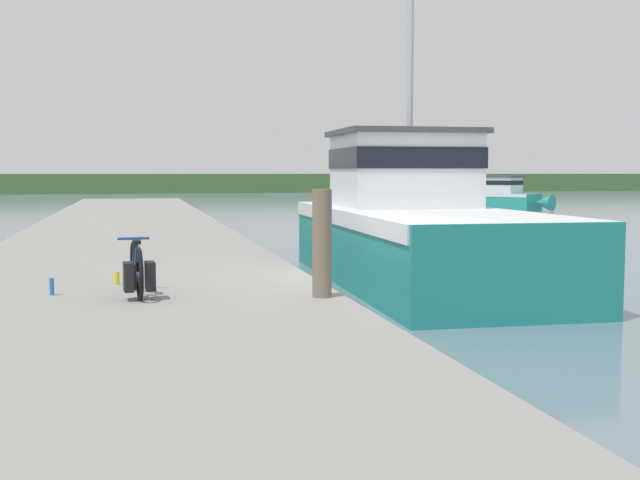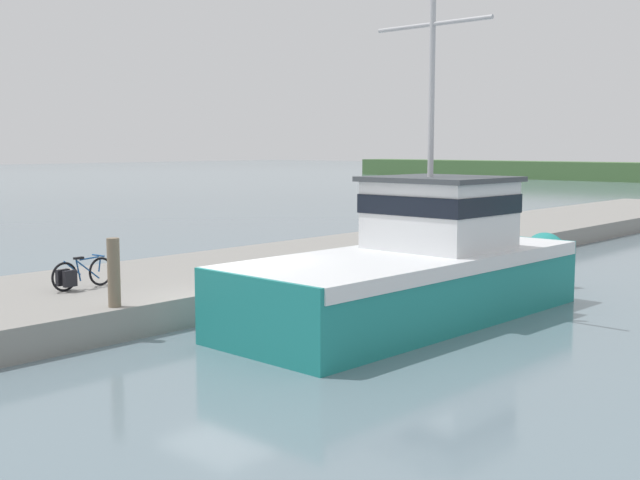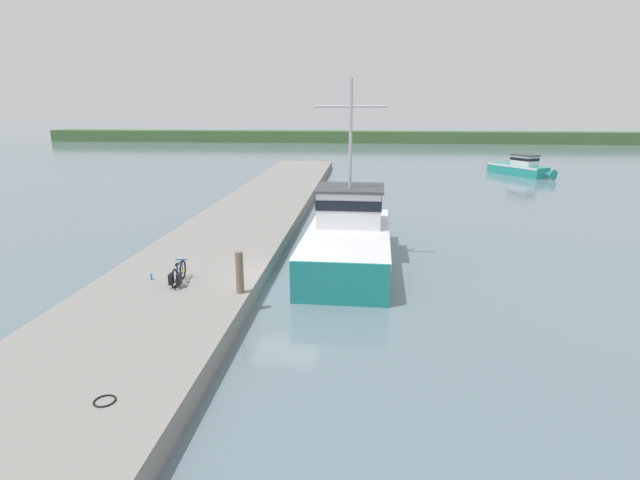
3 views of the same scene
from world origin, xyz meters
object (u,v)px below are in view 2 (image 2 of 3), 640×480
object	(u,v)px
water_bottle_by_bike	(116,277)
water_bottle_on_curb	(66,277)
bicycle_touring	(78,275)
fishing_boat_main	(421,266)
mooring_post	(114,273)

from	to	relation	value
water_bottle_by_bike	water_bottle_on_curb	bearing A→B (deg)	-133.63
water_bottle_by_bike	bicycle_touring	bearing A→B (deg)	-76.61
fishing_boat_main	bicycle_touring	bearing A→B (deg)	-135.26
bicycle_touring	water_bottle_on_curb	bearing A→B (deg)	157.84
bicycle_touring	fishing_boat_main	bearing A→B (deg)	38.96
fishing_boat_main	water_bottle_by_bike	distance (m)	7.55
mooring_post	water_bottle_on_curb	distance (m)	3.74
fishing_boat_main	bicycle_touring	xyz separation A→B (m)	(-5.90, -5.54, -0.17)
water_bottle_on_curb	bicycle_touring	bearing A→B (deg)	-17.90
bicycle_touring	water_bottle_by_bike	world-z (taller)	bicycle_touring
water_bottle_by_bike	water_bottle_on_curb	distance (m)	1.22
mooring_post	water_bottle_by_bike	xyz separation A→B (m)	(-2.72, 1.87, -0.63)
bicycle_touring	mooring_post	distance (m)	2.52
mooring_post	water_bottle_on_curb	xyz separation A→B (m)	(-3.56, 0.98, -0.61)
fishing_boat_main	water_bottle_by_bike	size ratio (longest dim) A/B	60.47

